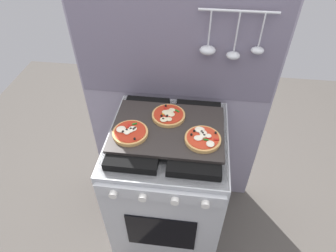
# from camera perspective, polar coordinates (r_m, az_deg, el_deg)

# --- Properties ---
(ground_plane) EXTENTS (4.00, 4.00, 0.00)m
(ground_plane) POSITION_cam_1_polar(r_m,az_deg,el_deg) (2.13, 0.00, -18.71)
(ground_plane) COLOR #4C4742
(kitchen_backsplash) EXTENTS (1.10, 0.09, 1.55)m
(kitchen_backsplash) POSITION_cam_1_polar(r_m,az_deg,el_deg) (1.73, 1.45, 4.08)
(kitchen_backsplash) COLOR gray
(kitchen_backsplash) RESTS_ON ground_plane
(stove) EXTENTS (0.60, 0.64, 0.90)m
(stove) POSITION_cam_1_polar(r_m,az_deg,el_deg) (1.74, -0.01, -11.63)
(stove) COLOR #B7BABF
(stove) RESTS_ON ground_plane
(baking_tray) EXTENTS (0.54, 0.38, 0.02)m
(baking_tray) POSITION_cam_1_polar(r_m,az_deg,el_deg) (1.40, 0.00, -0.54)
(baking_tray) COLOR #2D2826
(baking_tray) RESTS_ON stove
(pizza_left) EXTENTS (0.17, 0.17, 0.03)m
(pizza_left) POSITION_cam_1_polar(r_m,az_deg,el_deg) (1.36, -7.56, -1.28)
(pizza_left) COLOR tan
(pizza_left) RESTS_ON baking_tray
(pizza_right) EXTENTS (0.17, 0.17, 0.03)m
(pizza_right) POSITION_cam_1_polar(r_m,az_deg,el_deg) (1.33, 6.92, -2.46)
(pizza_right) COLOR tan
(pizza_right) RESTS_ON baking_tray
(pizza_center) EXTENTS (0.17, 0.17, 0.03)m
(pizza_center) POSITION_cam_1_polar(r_m,az_deg,el_deg) (1.44, 0.08, 2.17)
(pizza_center) COLOR tan
(pizza_center) RESTS_ON baking_tray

